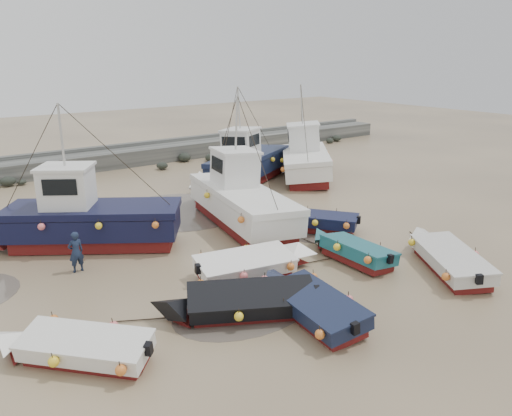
{
  "coord_description": "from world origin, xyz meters",
  "views": [
    {
      "loc": [
        -10.74,
        -14.0,
        8.18
      ],
      "look_at": [
        2.26,
        3.56,
        1.4
      ],
      "focal_mm": 35.0,
      "sensor_mm": 36.0,
      "label": 1
    }
  ],
  "objects_px": {
    "person": "(78,271)",
    "cabin_boat_3": "(306,158)",
    "dinghy_5": "(253,262)",
    "dinghy_2": "(350,248)",
    "dinghy_4": "(241,299)",
    "cabin_boat_1": "(236,198)",
    "cabin_boat_0": "(79,218)",
    "dinghy_6": "(311,219)",
    "dinghy_1": "(311,300)",
    "dinghy_0": "(75,343)",
    "dinghy_3": "(448,255)",
    "cabin_boat_2": "(246,164)"
  },
  "relations": [
    {
      "from": "dinghy_1",
      "to": "dinghy_4",
      "type": "bearing_deg",
      "value": 148.41
    },
    {
      "from": "dinghy_3",
      "to": "person",
      "type": "relative_size",
      "value": 3.66
    },
    {
      "from": "cabin_boat_1",
      "to": "cabin_boat_0",
      "type": "bearing_deg",
      "value": -179.61
    },
    {
      "from": "dinghy_1",
      "to": "cabin_boat_3",
      "type": "height_order",
      "value": "cabin_boat_3"
    },
    {
      "from": "dinghy_5",
      "to": "dinghy_6",
      "type": "bearing_deg",
      "value": 126.61
    },
    {
      "from": "dinghy_4",
      "to": "person",
      "type": "xyz_separation_m",
      "value": [
        -3.22,
        6.56,
        -0.54
      ]
    },
    {
      "from": "dinghy_5",
      "to": "cabin_boat_2",
      "type": "distance_m",
      "value": 14.25
    },
    {
      "from": "dinghy_6",
      "to": "cabin_boat_3",
      "type": "distance_m",
      "value": 10.94
    },
    {
      "from": "dinghy_1",
      "to": "cabin_boat_2",
      "type": "bearing_deg",
      "value": 68.71
    },
    {
      "from": "dinghy_6",
      "to": "cabin_boat_0",
      "type": "bearing_deg",
      "value": 118.65
    },
    {
      "from": "dinghy_4",
      "to": "cabin_boat_3",
      "type": "bearing_deg",
      "value": -19.76
    },
    {
      "from": "cabin_boat_0",
      "to": "person",
      "type": "xyz_separation_m",
      "value": [
        -1.02,
        -2.62,
        -1.32
      ]
    },
    {
      "from": "dinghy_5",
      "to": "dinghy_6",
      "type": "relative_size",
      "value": 1.13
    },
    {
      "from": "person",
      "to": "cabin_boat_2",
      "type": "bearing_deg",
      "value": -155.81
    },
    {
      "from": "dinghy_4",
      "to": "cabin_boat_1",
      "type": "relative_size",
      "value": 0.54
    },
    {
      "from": "cabin_boat_3",
      "to": "person",
      "type": "distance_m",
      "value": 18.93
    },
    {
      "from": "dinghy_2",
      "to": "dinghy_6",
      "type": "bearing_deg",
      "value": 72.41
    },
    {
      "from": "person",
      "to": "dinghy_4",
      "type": "bearing_deg",
      "value": 111.33
    },
    {
      "from": "dinghy_0",
      "to": "dinghy_3",
      "type": "xyz_separation_m",
      "value": [
        13.87,
        -2.46,
        -0.01
      ]
    },
    {
      "from": "dinghy_4",
      "to": "cabin_boat_2",
      "type": "distance_m",
      "value": 17.28
    },
    {
      "from": "dinghy_4",
      "to": "cabin_boat_3",
      "type": "distance_m",
      "value": 19.5
    },
    {
      "from": "dinghy_0",
      "to": "cabin_boat_3",
      "type": "bearing_deg",
      "value": -10.13
    },
    {
      "from": "dinghy_2",
      "to": "cabin_boat_3",
      "type": "xyz_separation_m",
      "value": [
        8.36,
        11.99,
        0.78
      ]
    },
    {
      "from": "cabin_boat_3",
      "to": "dinghy_1",
      "type": "bearing_deg",
      "value": -92.93
    },
    {
      "from": "dinghy_0",
      "to": "cabin_boat_2",
      "type": "bearing_deg",
      "value": -1.1
    },
    {
      "from": "dinghy_1",
      "to": "dinghy_5",
      "type": "distance_m",
      "value": 3.66
    },
    {
      "from": "cabin_boat_3",
      "to": "person",
      "type": "bearing_deg",
      "value": -121.56
    },
    {
      "from": "dinghy_2",
      "to": "dinghy_3",
      "type": "height_order",
      "value": "same"
    },
    {
      "from": "dinghy_2",
      "to": "dinghy_4",
      "type": "distance_m",
      "value": 6.25
    },
    {
      "from": "dinghy_4",
      "to": "dinghy_5",
      "type": "xyz_separation_m",
      "value": [
        2.13,
        2.21,
        0.01
      ]
    },
    {
      "from": "cabin_boat_2",
      "to": "dinghy_1",
      "type": "bearing_deg",
      "value": 122.89
    },
    {
      "from": "dinghy_5",
      "to": "person",
      "type": "bearing_deg",
      "value": -117.88
    },
    {
      "from": "dinghy_1",
      "to": "dinghy_2",
      "type": "distance_m",
      "value": 5.01
    },
    {
      "from": "person",
      "to": "cabin_boat_3",
      "type": "bearing_deg",
      "value": -164.97
    },
    {
      "from": "cabin_boat_2",
      "to": "cabin_boat_3",
      "type": "relative_size",
      "value": 1.14
    },
    {
      "from": "dinghy_0",
      "to": "person",
      "type": "xyz_separation_m",
      "value": [
        1.92,
        5.93,
        -0.55
      ]
    },
    {
      "from": "dinghy_0",
      "to": "person",
      "type": "bearing_deg",
      "value": 29.84
    },
    {
      "from": "dinghy_5",
      "to": "dinghy_6",
      "type": "xyz_separation_m",
      "value": [
        5.27,
        2.5,
        0.0
      ]
    },
    {
      "from": "cabin_boat_0",
      "to": "cabin_boat_3",
      "type": "relative_size",
      "value": 1.07
    },
    {
      "from": "dinghy_6",
      "to": "cabin_boat_1",
      "type": "bearing_deg",
      "value": 89.81
    },
    {
      "from": "dinghy_1",
      "to": "cabin_boat_0",
      "type": "distance_m",
      "value": 11.36
    },
    {
      "from": "dinghy_1",
      "to": "dinghy_6",
      "type": "height_order",
      "value": "same"
    },
    {
      "from": "dinghy_0",
      "to": "dinghy_4",
      "type": "bearing_deg",
      "value": -49.2
    },
    {
      "from": "dinghy_2",
      "to": "cabin_boat_0",
      "type": "xyz_separation_m",
      "value": [
        -8.38,
        8.2,
        0.76
      ]
    },
    {
      "from": "dinghy_1",
      "to": "cabin_boat_3",
      "type": "relative_size",
      "value": 0.68
    },
    {
      "from": "dinghy_3",
      "to": "cabin_boat_3",
      "type": "xyz_separation_m",
      "value": [
        5.81,
        14.81,
        0.8
      ]
    },
    {
      "from": "person",
      "to": "dinghy_1",
      "type": "bearing_deg",
      "value": 117.24
    },
    {
      "from": "dinghy_3",
      "to": "cabin_boat_0",
      "type": "xyz_separation_m",
      "value": [
        -10.93,
        11.01,
        0.79
      ]
    },
    {
      "from": "dinghy_0",
      "to": "dinghy_3",
      "type": "height_order",
      "value": "same"
    },
    {
      "from": "cabin_boat_0",
      "to": "cabin_boat_1",
      "type": "relative_size",
      "value": 0.84
    }
  ]
}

